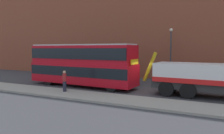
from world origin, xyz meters
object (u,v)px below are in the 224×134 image
at_px(pedestrian_onlooker, 65,81).
at_px(street_lamp, 171,50).
at_px(double_decker_bus, 82,63).
at_px(recovery_tow_truck, 223,75).

xyz_separation_m(pedestrian_onlooker, street_lamp, (6.50, 10.08, 2.49)).
relative_size(pedestrian_onlooker, street_lamp, 0.29).
bearing_deg(street_lamp, double_decker_bus, -136.83).
bearing_deg(double_decker_bus, recovery_tow_truck, 2.70).
xyz_separation_m(double_decker_bus, street_lamp, (7.11, 6.67, 1.24)).
xyz_separation_m(double_decker_bus, pedestrian_onlooker, (0.61, -3.41, -1.25)).
bearing_deg(street_lamp, pedestrian_onlooker, -122.84).
distance_m(recovery_tow_truck, street_lamp, 8.56).
distance_m(recovery_tow_truck, pedestrian_onlooker, 12.07).
xyz_separation_m(recovery_tow_truck, pedestrian_onlooker, (-11.56, -3.38, -0.77)).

